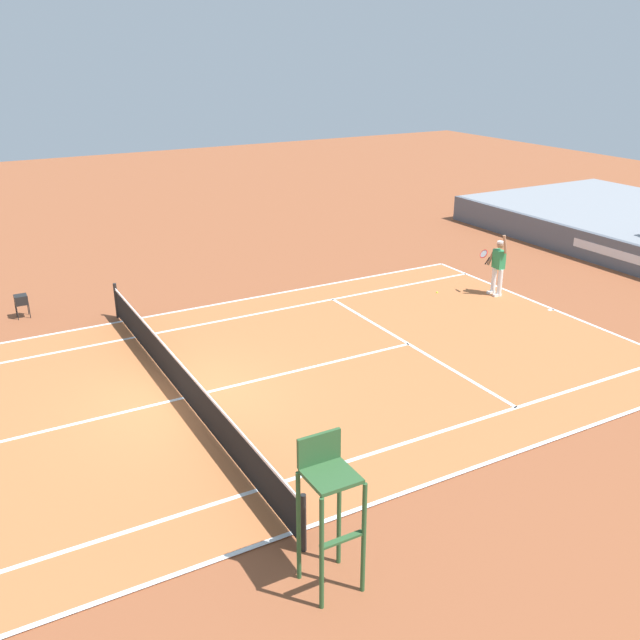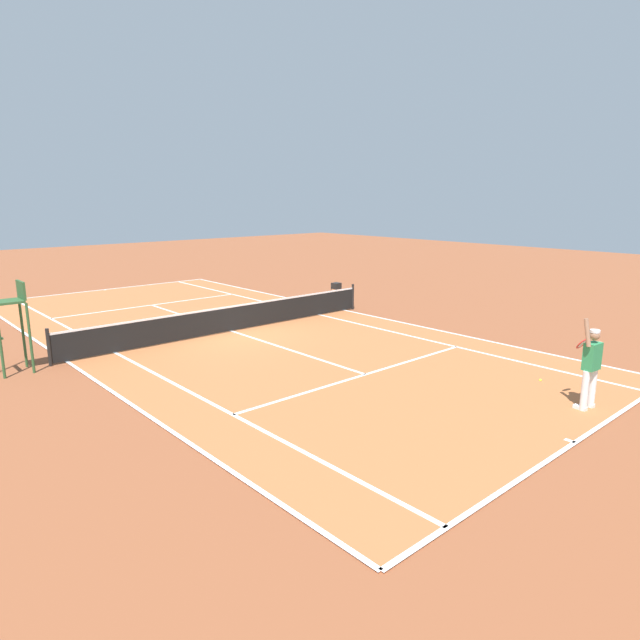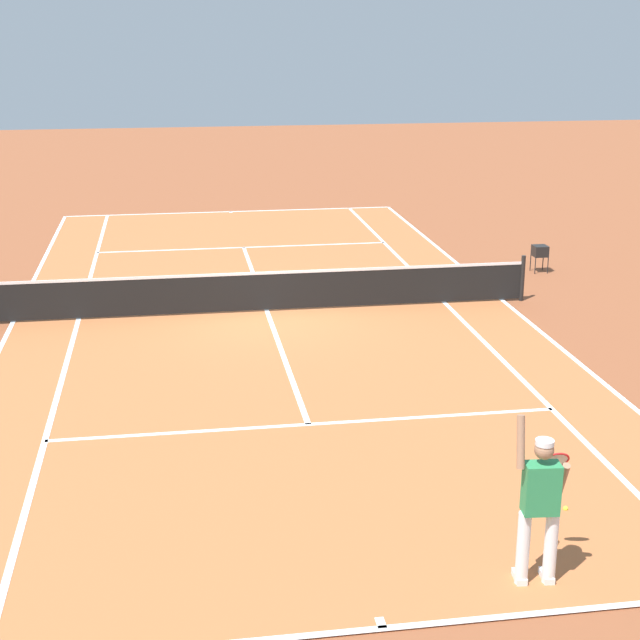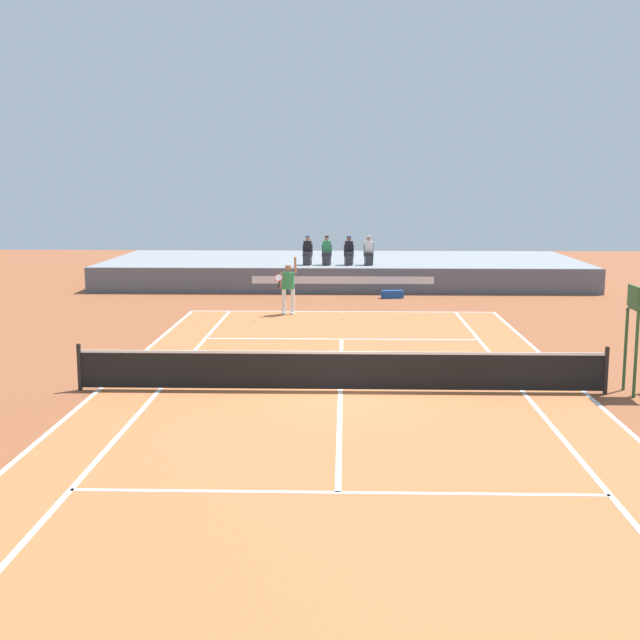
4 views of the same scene
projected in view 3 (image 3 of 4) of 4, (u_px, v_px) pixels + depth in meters
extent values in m
plane|color=brown|center=(267.00, 312.00, 21.45)|extent=(80.00, 80.00, 0.00)
cube|color=#B76638|center=(267.00, 312.00, 21.45)|extent=(10.98, 23.78, 0.02)
cube|color=white|center=(383.00, 628.00, 10.23)|extent=(10.98, 0.10, 0.01)
cube|color=white|center=(231.00, 212.00, 32.66)|extent=(10.98, 0.10, 0.01)
cube|color=white|center=(502.00, 300.00, 22.26)|extent=(0.10, 23.78, 0.01)
cube|color=white|center=(13.00, 323.00, 20.62)|extent=(0.10, 23.78, 0.01)
cube|color=white|center=(445.00, 303.00, 22.06)|extent=(0.10, 23.78, 0.01)
cube|color=white|center=(79.00, 320.00, 20.83)|extent=(0.10, 23.78, 0.01)
cube|color=white|center=(308.00, 424.00, 15.41)|extent=(8.22, 0.10, 0.01)
cube|color=white|center=(244.00, 247.00, 27.48)|extent=(8.22, 0.10, 0.01)
cube|color=white|center=(267.00, 311.00, 21.44)|extent=(0.10, 12.80, 0.01)
cube|color=white|center=(381.00, 623.00, 10.32)|extent=(0.10, 0.20, 0.01)
cube|color=white|center=(231.00, 212.00, 32.56)|extent=(0.10, 0.20, 0.01)
cylinder|color=black|center=(522.00, 278.00, 22.18)|extent=(0.10, 0.10, 1.07)
cube|color=black|center=(267.00, 291.00, 21.31)|extent=(11.78, 0.02, 0.84)
cube|color=white|center=(266.00, 273.00, 21.18)|extent=(11.78, 0.03, 0.06)
cylinder|color=white|center=(523.00, 549.00, 10.94)|extent=(0.15, 0.15, 0.92)
cylinder|color=white|center=(551.00, 548.00, 10.96)|extent=(0.15, 0.15, 0.92)
cube|color=white|center=(519.00, 577.00, 11.12)|extent=(0.15, 0.29, 0.10)
cube|color=white|center=(546.00, 576.00, 11.14)|extent=(0.15, 0.29, 0.10)
cube|color=#2D8C51|center=(541.00, 488.00, 10.72)|extent=(0.42, 0.28, 0.60)
sphere|color=#A37556|center=(544.00, 450.00, 10.58)|extent=(0.22, 0.22, 0.22)
cylinder|color=white|center=(545.00, 442.00, 10.56)|extent=(0.21, 0.21, 0.06)
cylinder|color=#A37556|center=(521.00, 442.00, 10.57)|extent=(0.11, 0.22, 0.61)
cylinder|color=#A37556|center=(562.00, 482.00, 10.83)|extent=(0.12, 0.33, 0.56)
cylinder|color=black|center=(561.00, 487.00, 10.98)|extent=(0.05, 0.19, 0.25)
torus|color=red|center=(557.00, 460.00, 11.08)|extent=(0.32, 0.22, 0.26)
cylinder|color=silver|center=(557.00, 460.00, 11.08)|extent=(0.28, 0.18, 0.22)
sphere|color=#D1E533|center=(566.00, 508.00, 12.72)|extent=(0.07, 0.07, 0.07)
cube|color=black|center=(540.00, 251.00, 24.71)|extent=(0.36, 0.36, 0.28)
cylinder|color=black|center=(543.00, 262.00, 25.00)|extent=(0.02, 0.02, 0.42)
cylinder|color=black|center=(530.00, 263.00, 24.95)|extent=(0.02, 0.02, 0.42)
cylinder|color=black|center=(548.00, 265.00, 24.68)|extent=(0.02, 0.02, 0.42)
cylinder|color=black|center=(535.00, 266.00, 24.63)|extent=(0.02, 0.02, 0.42)
ellipsoid|color=#D1E533|center=(540.00, 248.00, 24.69)|extent=(0.30, 0.30, 0.12)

